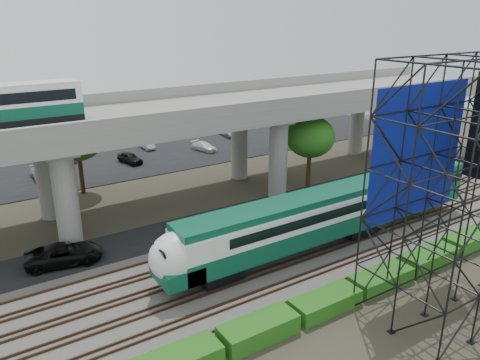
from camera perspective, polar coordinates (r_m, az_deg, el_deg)
ground at (r=32.54m, az=3.73°, el=-12.37°), size 140.00×140.00×0.00m
ballast_bed at (r=33.88m, az=1.70°, el=-10.74°), size 90.00×12.00×0.20m
service_road at (r=40.39m, az=-5.17°, el=-5.66°), size 90.00×5.00×0.08m
parking_lot at (r=60.94m, az=-15.58°, el=2.45°), size 90.00×18.00×0.08m
harbor_water at (r=81.64m, az=-20.39°, el=6.16°), size 140.00×40.00×0.03m
rail_tracks at (r=33.79m, az=1.70°, el=-10.48°), size 90.00×9.52×0.16m
commuter_train at (r=35.82m, az=9.30°, el=-4.26°), size 29.30×3.06×4.30m
overpass at (r=42.13m, az=-10.22°, el=6.93°), size 80.00×12.00×12.40m
scaffold_tower at (r=29.35m, az=25.08°, el=-1.68°), size 9.36×6.36×15.00m
hedge_strip at (r=30.06m, az=10.38°, el=-14.38°), size 34.60×1.80×1.20m
trees at (r=41.71m, az=-14.76°, el=2.71°), size 40.94×16.94×7.69m
suv at (r=36.52m, az=-20.69°, el=-8.43°), size 5.77×3.45×1.50m
parked_cars at (r=60.79m, az=-14.42°, el=3.14°), size 40.28×9.40×1.30m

